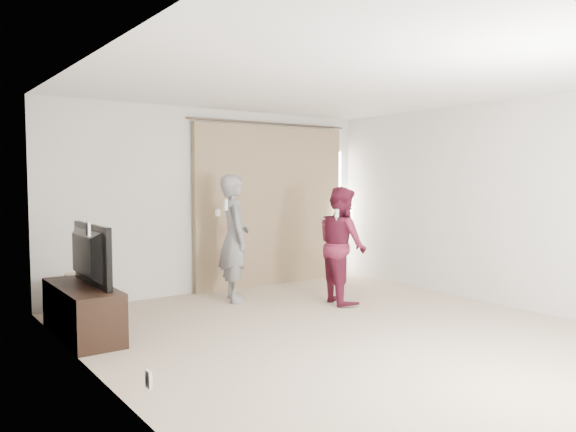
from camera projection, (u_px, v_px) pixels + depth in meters
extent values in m
plane|color=tan|center=(343.00, 333.00, 5.90)|extent=(5.50, 5.50, 0.00)
cube|color=beige|center=(217.00, 200.00, 8.05)|extent=(5.00, 0.04, 2.60)
cube|color=beige|center=(101.00, 220.00, 4.36)|extent=(0.04, 5.50, 2.60)
cube|color=white|center=(88.00, 229.00, 4.70)|extent=(0.02, 0.08, 0.12)
cube|color=white|center=(149.00, 379.00, 3.71)|extent=(0.02, 0.08, 0.12)
cube|color=white|center=(344.00, 83.00, 5.72)|extent=(5.00, 5.50, 0.01)
cube|color=#8D7356|center=(272.00, 206.00, 8.52)|extent=(2.60, 0.10, 2.40)
cylinder|color=brown|center=(271.00, 123.00, 8.43)|extent=(2.80, 0.03, 0.03)
cube|color=white|center=(338.00, 212.00, 9.35)|extent=(0.08, 0.04, 2.00)
cube|color=black|center=(82.00, 311.00, 5.75)|extent=(0.48, 1.38, 0.53)
imported|color=black|center=(81.00, 255.00, 5.71)|extent=(0.15, 1.09, 0.63)
cylinder|color=#C3B185|center=(74.00, 313.00, 6.63)|extent=(0.38, 0.38, 0.06)
cylinder|color=#C3B185|center=(74.00, 292.00, 6.62)|extent=(0.21, 0.21, 0.44)
imported|color=slate|center=(234.00, 238.00, 7.38)|extent=(0.57, 0.70, 1.67)
cube|color=white|center=(226.00, 205.00, 7.17)|extent=(0.04, 0.04, 0.14)
cube|color=white|center=(218.00, 213.00, 7.35)|extent=(0.05, 0.05, 0.09)
imported|color=maroon|center=(342.00, 245.00, 7.28)|extent=(0.75, 0.86, 1.52)
cube|color=white|center=(337.00, 215.00, 7.06)|extent=(0.04, 0.04, 0.14)
cube|color=white|center=(326.00, 222.00, 7.25)|extent=(0.05, 0.05, 0.09)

